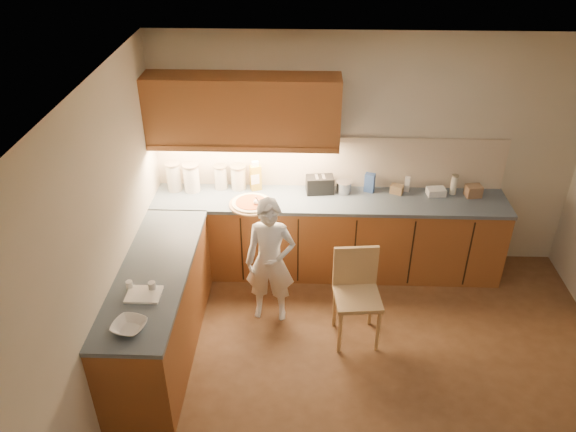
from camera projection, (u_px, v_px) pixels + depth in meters
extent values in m
plane|color=brown|center=(373.00, 384.00, 4.99)|extent=(4.50, 4.50, 0.00)
cube|color=beige|center=(365.00, 154.00, 6.00)|extent=(4.50, 0.04, 2.60)
cube|color=beige|center=(97.00, 261.00, 4.37)|extent=(0.04, 4.00, 2.60)
cube|color=white|center=(405.00, 106.00, 3.62)|extent=(4.50, 4.00, 0.04)
cube|color=brown|center=(328.00, 236.00, 6.21)|extent=(3.75, 0.60, 0.88)
cube|color=brown|center=(160.00, 311.00, 5.15)|extent=(0.60, 2.00, 0.88)
cube|color=#455462|center=(330.00, 200.00, 5.97)|extent=(3.77, 0.62, 0.04)
cube|color=#455462|center=(154.00, 271.00, 4.91)|extent=(0.62, 2.02, 0.04)
cube|color=black|center=(186.00, 249.00, 6.00)|extent=(0.02, 0.01, 0.80)
cube|color=black|center=(242.00, 250.00, 5.98)|extent=(0.02, 0.01, 0.80)
cube|color=black|center=(298.00, 251.00, 5.96)|extent=(0.02, 0.01, 0.80)
cube|color=black|center=(355.00, 252.00, 5.94)|extent=(0.02, 0.01, 0.80)
cube|color=black|center=(411.00, 253.00, 5.93)|extent=(0.02, 0.01, 0.80)
cube|color=black|center=(469.00, 255.00, 5.91)|extent=(0.02, 0.01, 0.80)
cube|color=beige|center=(330.00, 162.00, 6.05)|extent=(3.75, 0.02, 0.58)
cube|color=brown|center=(243.00, 110.00, 5.60)|extent=(1.95, 0.35, 0.70)
cube|color=brown|center=(242.00, 149.00, 5.63)|extent=(1.95, 0.02, 0.06)
cylinder|color=tan|center=(251.00, 204.00, 5.83)|extent=(0.46, 0.46, 0.02)
cylinder|color=beige|center=(251.00, 203.00, 5.82)|extent=(0.41, 0.41, 0.02)
cylinder|color=#B43F18|center=(251.00, 202.00, 5.81)|extent=(0.32, 0.32, 0.01)
sphere|color=white|center=(256.00, 202.00, 5.77)|extent=(0.06, 0.06, 0.06)
cylinder|color=white|center=(259.00, 203.00, 5.71)|extent=(0.08, 0.09, 0.19)
imported|color=white|center=(270.00, 261.00, 5.42)|extent=(0.51, 0.35, 1.34)
cylinder|color=tan|center=(340.00, 333.00, 5.20)|extent=(0.04, 0.04, 0.47)
cylinder|color=tan|center=(378.00, 331.00, 5.22)|extent=(0.04, 0.04, 0.47)
cylinder|color=tan|center=(335.00, 307.00, 5.51)|extent=(0.04, 0.04, 0.47)
cylinder|color=tan|center=(371.00, 306.00, 5.53)|extent=(0.04, 0.04, 0.47)
cube|color=tan|center=(357.00, 298.00, 5.23)|extent=(0.46, 0.46, 0.04)
cube|color=tan|center=(356.00, 266.00, 5.27)|extent=(0.42, 0.08, 0.42)
imported|color=white|center=(129.00, 327.00, 4.24)|extent=(0.31, 0.31, 0.06)
cylinder|color=beige|center=(174.00, 178.00, 6.03)|extent=(0.15, 0.15, 0.30)
cylinder|color=gray|center=(172.00, 164.00, 5.95)|extent=(0.16, 0.16, 0.02)
cylinder|color=white|center=(192.00, 179.00, 6.03)|extent=(0.17, 0.17, 0.29)
cylinder|color=tan|center=(190.00, 166.00, 5.94)|extent=(0.18, 0.18, 0.02)
cylinder|color=beige|center=(221.00, 178.00, 6.09)|extent=(0.14, 0.14, 0.25)
cylinder|color=gray|center=(220.00, 166.00, 6.01)|extent=(0.15, 0.15, 0.02)
cylinder|color=beige|center=(238.00, 178.00, 6.08)|extent=(0.16, 0.16, 0.25)
cylinder|color=gray|center=(238.00, 167.00, 6.00)|extent=(0.17, 0.17, 0.02)
cube|color=gold|center=(256.00, 178.00, 6.05)|extent=(0.13, 0.12, 0.29)
cube|color=silver|center=(255.00, 164.00, 5.96)|extent=(0.08, 0.07, 0.05)
cube|color=black|center=(320.00, 185.00, 6.02)|extent=(0.31, 0.20, 0.19)
cube|color=#A4A5A9|center=(317.00, 177.00, 5.97)|extent=(0.05, 0.13, 0.00)
cube|color=#A4A5A9|center=(323.00, 177.00, 5.97)|extent=(0.05, 0.13, 0.00)
cylinder|color=#A9A9AD|center=(344.00, 187.00, 6.04)|extent=(0.16, 0.16, 0.12)
cylinder|color=#A9A9AD|center=(344.00, 182.00, 6.00)|extent=(0.17, 0.17, 0.01)
cube|color=#325298|center=(370.00, 183.00, 6.03)|extent=(0.12, 0.11, 0.21)
cube|color=#9C7D54|center=(397.00, 189.00, 6.03)|extent=(0.16, 0.14, 0.09)
cube|color=silver|center=(407.00, 184.00, 6.05)|extent=(0.07, 0.07, 0.16)
cube|color=white|center=(436.00, 192.00, 6.00)|extent=(0.20, 0.15, 0.08)
cylinder|color=white|center=(454.00, 185.00, 5.98)|extent=(0.07, 0.07, 0.21)
cylinder|color=tan|center=(455.00, 176.00, 5.92)|extent=(0.07, 0.07, 0.01)
cube|color=#977251|center=(473.00, 191.00, 5.97)|extent=(0.18, 0.15, 0.13)
cube|color=white|center=(144.00, 294.00, 4.60)|extent=(0.28, 0.22, 0.02)
cylinder|color=white|center=(129.00, 285.00, 4.66)|extent=(0.07, 0.07, 0.07)
cylinder|color=silver|center=(152.00, 286.00, 4.64)|extent=(0.07, 0.07, 0.08)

